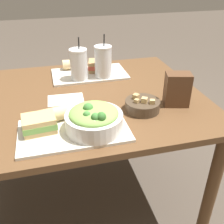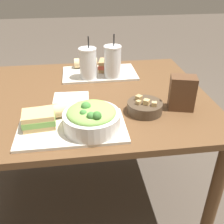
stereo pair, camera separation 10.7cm
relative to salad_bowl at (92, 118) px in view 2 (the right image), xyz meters
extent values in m
plane|color=#4C4238|center=(-0.04, 0.32, -0.77)|extent=(12.00, 12.00, 0.00)
cube|color=brown|center=(-0.04, 0.32, -0.08)|extent=(1.29, 0.97, 0.03)
cylinder|color=brown|center=(0.54, -0.10, -0.43)|extent=(0.06, 0.06, 0.68)
cylinder|color=brown|center=(0.54, 0.75, -0.43)|extent=(0.06, 0.06, 0.68)
cube|color=beige|center=(-0.08, 0.02, -0.05)|extent=(0.43, 0.25, 0.01)
cube|color=beige|center=(0.09, 0.59, -0.05)|extent=(0.43, 0.25, 0.01)
cylinder|color=white|center=(0.00, 0.00, -0.01)|extent=(0.23, 0.23, 0.07)
ellipsoid|color=#7FB251|center=(0.00, 0.00, 0.02)|extent=(0.19, 0.19, 0.05)
sphere|color=#427F38|center=(0.00, -0.06, 0.04)|extent=(0.03, 0.03, 0.03)
sphere|color=#427F38|center=(-0.03, -0.03, 0.04)|extent=(0.03, 0.03, 0.03)
sphere|color=#38702D|center=(0.02, -0.06, 0.04)|extent=(0.04, 0.04, 0.04)
sphere|color=#427F38|center=(-0.02, 0.01, 0.05)|extent=(0.04, 0.04, 0.04)
cube|color=beige|center=(-0.01, -0.04, 0.03)|extent=(0.05, 0.05, 0.01)
cube|color=beige|center=(-0.03, -0.02, 0.03)|extent=(0.04, 0.06, 0.01)
cube|color=beige|center=(-0.01, -0.05, 0.03)|extent=(0.05, 0.05, 0.01)
cylinder|color=#473828|center=(0.24, 0.12, -0.04)|extent=(0.16, 0.16, 0.05)
cylinder|color=#5B2D19|center=(0.24, 0.12, -0.02)|extent=(0.14, 0.14, 0.01)
cube|color=tan|center=(0.25, 0.11, -0.01)|extent=(0.02, 0.02, 0.02)
cube|color=tan|center=(0.22, 0.14, 0.00)|extent=(0.03, 0.03, 0.02)
cube|color=tan|center=(0.25, 0.10, 0.00)|extent=(0.03, 0.03, 0.03)
cube|color=tan|center=(0.28, 0.08, 0.00)|extent=(0.03, 0.03, 0.02)
cube|color=tan|center=(0.21, 0.11, -0.01)|extent=(0.03, 0.03, 0.02)
cube|color=tan|center=(-0.21, 0.04, -0.04)|extent=(0.13, 0.11, 0.02)
cube|color=#6B9E47|center=(-0.21, 0.04, -0.02)|extent=(0.14, 0.11, 0.02)
cube|color=tan|center=(-0.21, 0.04, 0.01)|extent=(0.13, 0.11, 0.02)
cylinder|color=#DBBC84|center=(-0.13, 0.11, -0.02)|extent=(0.18, 0.09, 0.06)
cylinder|color=beige|center=(-0.05, 0.12, -0.02)|extent=(0.02, 0.05, 0.05)
cube|color=tan|center=(0.15, 0.61, -0.04)|extent=(0.13, 0.12, 0.02)
cube|color=#C64C38|center=(0.15, 0.61, -0.02)|extent=(0.14, 0.13, 0.02)
cube|color=tan|center=(0.15, 0.61, 0.01)|extent=(0.13, 0.12, 0.02)
cylinder|color=#DBBC84|center=(0.01, 0.68, -0.02)|extent=(0.14, 0.07, 0.06)
cylinder|color=beige|center=(0.08, 0.68, -0.02)|extent=(0.01, 0.05, 0.05)
cylinder|color=silver|center=(0.02, 0.52, 0.03)|extent=(0.10, 0.10, 0.16)
cylinder|color=black|center=(0.02, 0.52, 0.02)|extent=(0.08, 0.08, 0.13)
cylinder|color=white|center=(0.02, 0.52, 0.12)|extent=(0.10, 0.10, 0.01)
cylinder|color=black|center=(0.02, 0.52, 0.15)|extent=(0.01, 0.02, 0.07)
cylinder|color=silver|center=(0.15, 0.52, 0.04)|extent=(0.10, 0.10, 0.17)
cylinder|color=maroon|center=(0.15, 0.52, 0.02)|extent=(0.08, 0.08, 0.14)
cylinder|color=white|center=(0.15, 0.52, 0.12)|extent=(0.10, 0.10, 0.01)
cylinder|color=black|center=(0.16, 0.52, 0.16)|extent=(0.01, 0.02, 0.07)
cube|color=brown|center=(0.42, 0.13, 0.02)|extent=(0.13, 0.10, 0.16)
cube|color=silver|center=(-0.08, 0.30, -0.06)|extent=(0.18, 0.13, 0.00)
camera|label=1|loc=(-0.15, -0.85, 0.54)|focal=42.00mm
camera|label=2|loc=(-0.04, -0.87, 0.54)|focal=42.00mm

